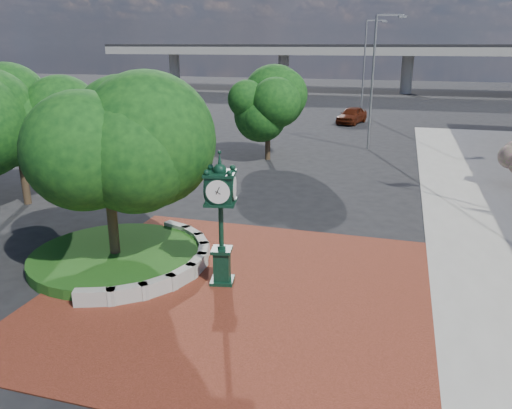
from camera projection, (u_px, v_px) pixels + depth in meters
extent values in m
plane|color=black|center=(246.00, 279.00, 17.00)|extent=(200.00, 200.00, 0.00)
cube|color=maroon|center=(237.00, 292.00, 16.08)|extent=(12.00, 12.00, 0.04)
cube|color=#9E9B93|center=(95.00, 298.00, 15.19)|extent=(1.29, 0.76, 0.54)
cube|color=#9E9B93|center=(128.00, 294.00, 15.40)|extent=(1.20, 1.04, 0.54)
cube|color=#9E9B93|center=(158.00, 287.00, 15.86)|extent=(1.00, 1.22, 0.54)
cube|color=#9E9B93|center=(182.00, 277.00, 16.55)|extent=(0.71, 1.30, 0.54)
cube|color=#9E9B93|center=(197.00, 266.00, 17.39)|extent=(0.35, 1.25, 0.54)
cube|color=#9E9B93|center=(203.00, 254.00, 18.31)|extent=(0.71, 1.30, 0.54)
cube|color=#9E9B93|center=(201.00, 244.00, 19.22)|extent=(1.00, 1.22, 0.54)
cube|color=#9E9B93|center=(192.00, 236.00, 20.04)|extent=(1.20, 1.04, 0.54)
cube|color=#9E9B93|center=(178.00, 230.00, 20.69)|extent=(1.29, 0.76, 0.54)
cylinder|color=#1A4C15|center=(116.00, 257.00, 18.25)|extent=(6.10, 6.10, 0.40)
cube|color=#9E9B93|center=(376.00, 51.00, 78.98)|extent=(90.00, 12.00, 1.20)
cube|color=black|center=(376.00, 46.00, 78.73)|extent=(90.00, 12.00, 0.40)
cylinder|color=#9E9B93|center=(175.00, 70.00, 89.28)|extent=(1.80, 1.80, 6.00)
cylinder|color=#9E9B93|center=(283.00, 72.00, 84.01)|extent=(1.80, 1.80, 6.00)
cylinder|color=#9E9B93|center=(407.00, 74.00, 78.74)|extent=(1.80, 1.80, 6.00)
cylinder|color=#38281C|center=(114.00, 235.00, 17.98)|extent=(0.36, 0.36, 2.17)
sphere|color=#0E3613|center=(107.00, 163.00, 17.16)|extent=(5.20, 5.20, 5.20)
cylinder|color=#38281C|center=(25.00, 180.00, 24.61)|extent=(0.36, 0.36, 2.45)
sphere|color=#0E3613|center=(16.00, 121.00, 23.72)|extent=(5.60, 5.60, 5.60)
cylinder|color=#38281C|center=(268.00, 146.00, 34.21)|extent=(0.36, 0.36, 1.92)
sphere|color=#0E3613|center=(268.00, 112.00, 33.50)|extent=(4.40, 4.40, 4.40)
cube|color=black|center=(222.00, 281.00, 16.70)|extent=(0.88, 0.88, 0.15)
cube|color=black|center=(222.00, 265.00, 16.52)|extent=(0.60, 0.60, 1.03)
cube|color=black|center=(222.00, 250.00, 16.35)|extent=(0.77, 0.77, 0.11)
cylinder|color=black|center=(221.00, 226.00, 16.09)|extent=(0.16, 0.16, 1.59)
cube|color=black|center=(220.00, 188.00, 15.70)|extent=(0.99, 0.99, 0.84)
cylinder|color=white|center=(218.00, 192.00, 15.28)|extent=(0.75, 0.20, 0.75)
cylinder|color=white|center=(222.00, 184.00, 16.11)|extent=(0.75, 0.20, 0.75)
cylinder|color=white|center=(206.00, 188.00, 15.73)|extent=(0.20, 0.75, 0.75)
cylinder|color=white|center=(234.00, 188.00, 15.66)|extent=(0.20, 0.75, 0.75)
sphere|color=black|center=(220.00, 170.00, 15.52)|extent=(0.41, 0.41, 0.41)
cone|color=black|center=(220.00, 160.00, 15.42)|extent=(0.17, 0.17, 0.47)
imported|color=#501B0B|center=(352.00, 115.00, 49.69)|extent=(3.02, 5.12, 1.64)
cylinder|color=slate|center=(372.00, 85.00, 36.32)|extent=(0.17, 0.17, 9.54)
cube|color=slate|center=(391.00, 15.00, 34.85)|extent=(1.88, 0.68, 0.13)
cube|color=slate|center=(403.00, 17.00, 34.88)|extent=(0.58, 0.40, 0.16)
cylinder|color=slate|center=(364.00, 69.00, 54.20)|extent=(0.18, 0.18, 9.95)
cube|color=slate|center=(376.00, 20.00, 52.71)|extent=(1.94, 0.78, 0.13)
cube|color=slate|center=(384.00, 22.00, 52.77)|extent=(0.61, 0.44, 0.17)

